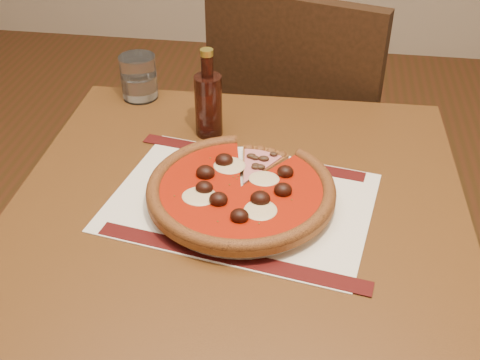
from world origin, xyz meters
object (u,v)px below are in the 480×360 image
(pizza, at_px, (241,188))
(bottle, at_px, (208,102))
(chair_far, at_px, (302,128))
(plate, at_px, (241,197))
(water_glass, at_px, (139,77))
(table, at_px, (238,243))

(pizza, bearing_deg, bottle, 114.20)
(chair_far, bearing_deg, plate, 99.82)
(water_glass, bearing_deg, bottle, -35.86)
(chair_far, distance_m, pizza, 0.68)
(pizza, xyz_separation_m, bottle, (-0.10, 0.22, 0.04))
(chair_far, distance_m, water_glass, 0.52)
(plate, distance_m, pizza, 0.02)
(table, distance_m, pizza, 0.13)
(pizza, bearing_deg, water_glass, 128.75)
(chair_far, distance_m, plate, 0.67)
(pizza, bearing_deg, plate, 80.37)
(table, relative_size, plate, 2.73)
(chair_far, bearing_deg, water_glass, 53.60)
(chair_far, relative_size, plate, 3.15)
(chair_far, height_order, bottle, chair_far)
(plate, bearing_deg, water_glass, 128.78)
(chair_far, relative_size, bottle, 5.08)
(plate, bearing_deg, chair_far, 83.07)
(table, distance_m, chair_far, 0.64)
(bottle, bearing_deg, pizza, -65.80)
(table, height_order, pizza, pizza)
(table, height_order, bottle, bottle)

